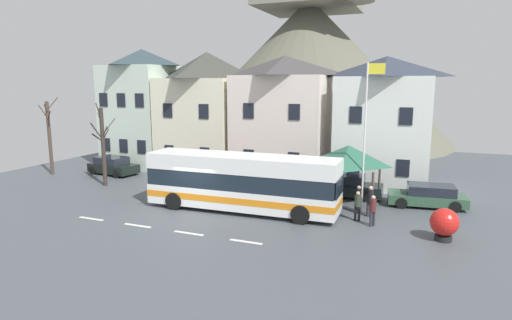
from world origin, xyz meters
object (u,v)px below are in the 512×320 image
at_px(transit_bus, 242,183).
at_px(pedestrian_02, 358,199).
at_px(pedestrian_01, 370,200).
at_px(pedestrian_03, 373,208).
at_px(parked_car_03, 428,196).
at_px(hilltop_castle, 308,66).
at_px(townhouse_02, 284,117).
at_px(public_bench, 321,186).
at_px(parked_car_01, 345,186).
at_px(harbour_buoy, 444,223).
at_px(pedestrian_00, 358,204).
at_px(bare_tree_01, 103,145).
at_px(parked_car_02, 193,177).
at_px(bus_shelter, 348,155).
at_px(townhouse_03, 384,122).
at_px(bare_tree_00, 49,136).
at_px(parked_car_00, 113,166).
at_px(townhouse_01, 208,111).
at_px(townhouse_00, 144,108).
at_px(flagpole, 366,129).

xyz_separation_m(transit_bus, pedestrian_02, (6.17, 2.02, -0.79)).
distance_m(pedestrian_01, pedestrian_03, 1.59).
distance_m(parked_car_03, pedestrian_01, 4.39).
distance_m(hilltop_castle, transit_bus, 32.34).
xyz_separation_m(townhouse_02, public_bench, (3.98, -4.24, -4.10)).
distance_m(townhouse_02, pedestrian_01, 11.84).
distance_m(parked_car_01, harbour_buoy, 8.36).
relative_size(pedestrian_00, bare_tree_01, 0.28).
xyz_separation_m(parked_car_01, parked_car_02, (-10.49, -1.02, -0.08)).
bearing_deg(harbour_buoy, bus_shelter, 139.91).
relative_size(townhouse_02, townhouse_03, 1.03).
bearing_deg(bus_shelter, bare_tree_00, -179.62).
bearing_deg(pedestrian_01, bare_tree_00, 175.82).
bearing_deg(parked_car_01, bus_shelter, -76.89).
xyz_separation_m(parked_car_03, pedestrian_02, (-3.56, -2.86, 0.18)).
bearing_deg(bus_shelter, townhouse_03, 77.33).
relative_size(bus_shelter, parked_car_01, 0.79).
bearing_deg(hilltop_castle, parked_car_02, -91.89).
distance_m(parked_car_00, bare_tree_00, 5.38).
bearing_deg(hilltop_castle, pedestrian_01, -68.40).
height_order(bus_shelter, parked_car_03, bus_shelter).
distance_m(townhouse_01, pedestrian_02, 16.72).
height_order(townhouse_02, bare_tree_00, townhouse_02).
distance_m(townhouse_02, pedestrian_02, 11.12).
xyz_separation_m(parked_car_02, pedestrian_03, (12.88, -4.24, 0.30)).
distance_m(pedestrian_00, public_bench, 5.94).
distance_m(pedestrian_00, pedestrian_02, 1.47).
height_order(pedestrian_03, bare_tree_00, bare_tree_00).
height_order(parked_car_01, pedestrian_02, pedestrian_02).
height_order(townhouse_00, parked_car_01, townhouse_00).
relative_size(bus_shelter, pedestrian_01, 2.12).
bearing_deg(townhouse_01, bare_tree_00, -145.67).
bearing_deg(transit_bus, pedestrian_02, 16.40).
xyz_separation_m(bus_shelter, public_bench, (-2.09, 2.03, -2.48)).
xyz_separation_m(parked_car_00, bare_tree_00, (-4.45, -1.85, 2.39)).
bearing_deg(flagpole, pedestrian_03, -69.11).
relative_size(townhouse_01, bare_tree_01, 1.67).
bearing_deg(flagpole, bare_tree_00, 176.88).
height_order(parked_car_02, bare_tree_00, bare_tree_00).
bearing_deg(townhouse_01, pedestrian_03, -34.77).
bearing_deg(townhouse_03, pedestrian_00, -91.63).
bearing_deg(transit_bus, hilltop_castle, 97.08).
bearing_deg(townhouse_02, bus_shelter, -45.89).
distance_m(public_bench, bare_tree_01, 15.22).
distance_m(pedestrian_00, harbour_buoy, 4.37).
distance_m(townhouse_02, pedestrian_00, 12.24).
xyz_separation_m(pedestrian_03, public_bench, (-4.02, 5.55, -0.44)).
distance_m(parked_car_00, harbour_buoy, 24.77).
bearing_deg(transit_bus, parked_car_02, 141.46).
bearing_deg(parked_car_00, townhouse_01, 49.87).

